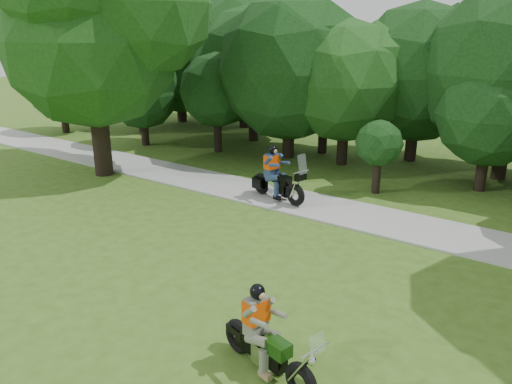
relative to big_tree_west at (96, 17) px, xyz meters
The scene contains 6 objects.
ground 13.82m from the big_tree_west, 33.03° to the right, with size 100.00×100.00×0.00m, color #375B1A.
walkway 12.05m from the big_tree_west, ahead, with size 60.00×2.20×0.06m, color #969691.
tree_line 13.34m from the big_tree_west, 37.12° to the left, with size 41.25×11.67×7.80m.
big_tree_west is the anchor object (origin of this frame).
chopper_motorcycle 14.19m from the big_tree_west, 28.76° to the right, with size 2.16×0.90×1.56m.
touring_motorcycle 8.74m from the big_tree_west, ahead, with size 2.31×1.07×1.78m.
Camera 1 is at (4.97, -5.32, 5.55)m, focal length 35.00 mm.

